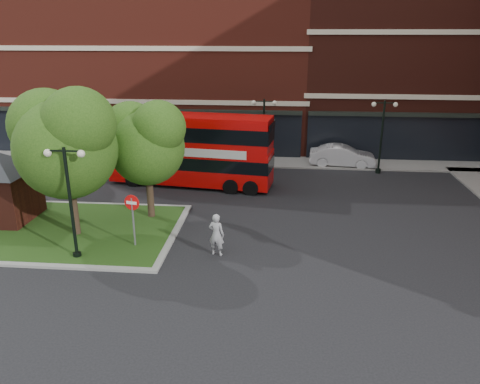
# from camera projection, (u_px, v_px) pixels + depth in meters

# --- Properties ---
(ground) EXTENTS (120.00, 120.00, 0.00)m
(ground) POSITION_uv_depth(u_px,v_px,m) (201.00, 266.00, 19.76)
(ground) COLOR black
(ground) RESTS_ON ground
(pavement_far) EXTENTS (44.00, 3.00, 0.12)m
(pavement_far) POSITION_uv_depth(u_px,v_px,m) (238.00, 161.00, 35.25)
(pavement_far) COLOR slate
(pavement_far) RESTS_ON ground
(terrace_far_left) EXTENTS (26.00, 12.00, 14.00)m
(terrace_far_left) POSITION_uv_depth(u_px,v_px,m) (154.00, 59.00, 40.68)
(terrace_far_left) COLOR maroon
(terrace_far_left) RESTS_ON ground
(terrace_far_right) EXTENTS (18.00, 12.00, 16.00)m
(terrace_far_right) POSITION_uv_depth(u_px,v_px,m) (415.00, 48.00, 38.51)
(terrace_far_right) COLOR #471911
(terrace_far_right) RESTS_ON ground
(traffic_island) EXTENTS (12.60, 7.60, 0.15)m
(traffic_island) POSITION_uv_depth(u_px,v_px,m) (52.00, 229.00, 23.23)
(traffic_island) COLOR gray
(traffic_island) RESTS_ON ground
(tree_island_west) EXTENTS (5.40, 4.71, 7.21)m
(tree_island_west) POSITION_uv_depth(u_px,v_px,m) (64.00, 139.00, 21.15)
(tree_island_west) COLOR #2D2116
(tree_island_west) RESTS_ON ground
(tree_island_east) EXTENTS (4.46, 3.90, 6.29)m
(tree_island_east) POSITION_uv_depth(u_px,v_px,m) (145.00, 140.00, 23.42)
(tree_island_east) COLOR #2D2116
(tree_island_east) RESTS_ON ground
(lamp_island) EXTENTS (1.72, 0.36, 5.00)m
(lamp_island) POSITION_uv_depth(u_px,v_px,m) (70.00, 198.00, 19.47)
(lamp_island) COLOR black
(lamp_island) RESTS_ON ground
(lamp_far_left) EXTENTS (1.72, 0.36, 5.00)m
(lamp_far_left) POSITION_uv_depth(u_px,v_px,m) (264.00, 131.00, 32.29)
(lamp_far_left) COLOR black
(lamp_far_left) RESTS_ON ground
(lamp_far_right) EXTENTS (1.72, 0.36, 5.00)m
(lamp_far_right) POSITION_uv_depth(u_px,v_px,m) (382.00, 133.00, 31.62)
(lamp_far_right) COLOR black
(lamp_far_right) RESTS_ON ground
(bus) EXTENTS (10.54, 3.71, 3.94)m
(bus) POSITION_uv_depth(u_px,v_px,m) (190.00, 145.00, 29.32)
(bus) COLOR red
(bus) RESTS_ON ground
(woman) EXTENTS (0.80, 0.63, 1.94)m
(woman) POSITION_uv_depth(u_px,v_px,m) (216.00, 235.00, 20.48)
(woman) COLOR gray
(woman) RESTS_ON ground
(car_silver) EXTENTS (4.55, 1.92, 1.54)m
(car_silver) POSITION_uv_depth(u_px,v_px,m) (154.00, 157.00, 33.63)
(car_silver) COLOR #BBBCC3
(car_silver) RESTS_ON ground
(car_white) EXTENTS (4.81, 2.04, 1.54)m
(car_white) POSITION_uv_depth(u_px,v_px,m) (342.00, 156.00, 33.91)
(car_white) COLOR silver
(car_white) RESTS_ON ground
(no_entry_sign) EXTENTS (0.70, 0.20, 2.57)m
(no_entry_sign) POSITION_uv_depth(u_px,v_px,m) (133.00, 211.00, 20.84)
(no_entry_sign) COLOR slate
(no_entry_sign) RESTS_ON ground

